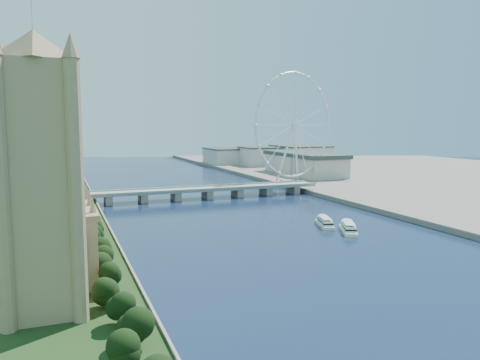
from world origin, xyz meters
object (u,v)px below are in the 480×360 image
london_eye (294,126)px  tour_boat_far (348,232)px  tour_boat_near (325,226)px  victoria_tower (40,166)px

london_eye → tour_boat_far: london_eye is taller
london_eye → tour_boat_near: 228.09m
victoria_tower → london_eye: london_eye is taller
london_eye → tour_boat_far: size_ratio=3.91×
tour_boat_near → victoria_tower: bearing=-132.1°
victoria_tower → tour_boat_far: size_ratio=3.52×
victoria_tower → london_eye: bearing=49.6°
victoria_tower → london_eye: (254.98, 300.08, 13.03)m
victoria_tower → tour_boat_near: victoria_tower is taller
london_eye → tour_boat_near: (-82.57, -201.62, -67.52)m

